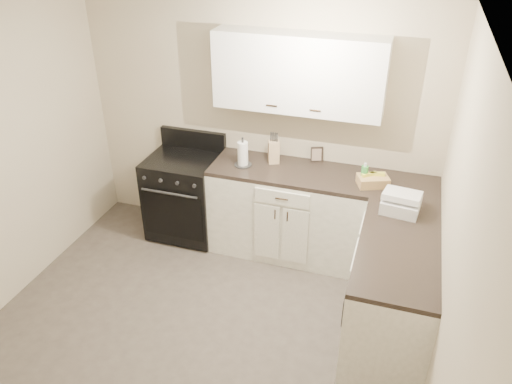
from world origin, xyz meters
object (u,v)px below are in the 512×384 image
(paper_towel, at_px, (243,154))
(wicker_basket, at_px, (373,181))
(knife_block, at_px, (274,152))
(countertop_grill, at_px, (401,205))
(stove, at_px, (185,196))

(paper_towel, distance_m, wicker_basket, 1.25)
(knife_block, relative_size, wicker_basket, 0.85)
(knife_block, bearing_deg, wicker_basket, -33.65)
(wicker_basket, distance_m, countertop_grill, 0.45)
(knife_block, height_order, countertop_grill, knife_block)
(knife_block, height_order, wicker_basket, knife_block)
(stove, bearing_deg, knife_block, 7.99)
(stove, relative_size, countertop_grill, 2.93)
(knife_block, xyz_separation_m, paper_towel, (-0.27, -0.15, 0.01))
(countertop_grill, bearing_deg, stove, 176.22)
(knife_block, distance_m, paper_towel, 0.31)
(stove, height_order, countertop_grill, countertop_grill)
(countertop_grill, bearing_deg, wicker_basket, 132.76)
(stove, xyz_separation_m, knife_block, (0.93, 0.13, 0.59))
(knife_block, height_order, paper_towel, paper_towel)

